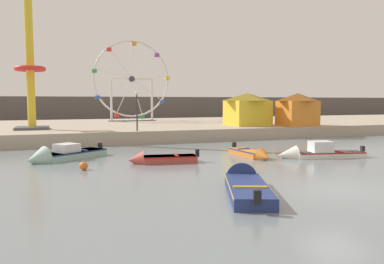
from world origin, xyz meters
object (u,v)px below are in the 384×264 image
Objects in this scene: carnival_booth_orange_canopy at (298,109)px; promenade_lamp_near at (137,105)px; ferris_wheel_white_frame at (132,81)px; mooring_buoy_orange at (84,166)px; motorboat_navy_blue at (244,183)px; carnival_booth_yellow_awning at (247,109)px; motorboat_seafoam at (60,155)px; motorboat_faded_red at (157,159)px; motorboat_white_red_stripe at (313,153)px; drop_tower_yellow_tower at (30,55)px; motorboat_orange_hull at (252,154)px.

carnival_booth_orange_canopy is 16.90m from promenade_lamp_near.
ferris_wheel_white_frame is 16.40m from promenade_lamp_near.
carnival_booth_orange_canopy is at bearing 29.27° from mooring_buoy_orange.
carnival_booth_yellow_awning is (11.39, 21.15, 2.57)m from motorboat_navy_blue.
ferris_wheel_white_frame is 20.89m from carnival_booth_orange_canopy.
motorboat_seafoam reaches higher than motorboat_faded_red.
promenade_lamp_near is (-16.86, -1.11, 0.50)m from carnival_booth_orange_canopy.
carnival_booth_orange_canopy is (23.08, 8.43, 2.51)m from motorboat_seafoam.
motorboat_seafoam is 0.87× the size of motorboat_white_red_stripe.
motorboat_navy_blue is 1.68× the size of promenade_lamp_near.
motorboat_white_red_stripe is at bearing -2.13° from mooring_buoy_orange.
motorboat_navy_blue reaches higher than motorboat_faded_red.
drop_tower_yellow_tower is at bearing -54.96° from motorboat_faded_red.
drop_tower_yellow_tower is at bearing -141.81° from motorboat_orange_hull.
carnival_booth_orange_canopy is 1.26× the size of promenade_lamp_near.
motorboat_faded_red reaches higher than motorboat_orange_hull.
promenade_lamp_near is at bearing -168.12° from carnival_booth_yellow_awning.
motorboat_white_red_stripe reaches higher than motorboat_seafoam.
carnival_booth_orange_canopy is at bearing -45.99° from ferris_wheel_white_frame.
promenade_lamp_near is (-5.42, 10.22, 3.08)m from motorboat_orange_hull.
motorboat_seafoam is at bearing 54.80° from motorboat_navy_blue.
drop_tower_yellow_tower reaches higher than carnival_booth_orange_canopy.
carnival_booth_yellow_awning is 12.72m from promenade_lamp_near.
motorboat_seafoam is 12.00m from motorboat_orange_hull.
drop_tower_yellow_tower is at bearing 167.05° from carnival_booth_orange_canopy.
drop_tower_yellow_tower is 4.85× the size of promenade_lamp_near.
motorboat_seafoam is 4.03m from mooring_buoy_orange.
carnival_booth_yellow_awning reaches higher than motorboat_faded_red.
motorboat_navy_blue is at bearing 111.67° from motorboat_faded_red.
motorboat_orange_hull is (-3.57, 1.48, -0.07)m from motorboat_white_red_stripe.
carnival_booth_orange_canopy reaches higher than motorboat_faded_red.
drop_tower_yellow_tower is (-9.40, 22.76, 7.37)m from motorboat_navy_blue.
motorboat_navy_blue is 8.86m from motorboat_orange_hull.
carnival_booth_yellow_awning is 1.08× the size of carnival_booth_orange_canopy.
promenade_lamp_near is (-8.99, 11.69, 3.01)m from motorboat_white_red_stripe.
ferris_wheel_white_frame is (-2.89, 26.16, 5.95)m from motorboat_orange_hull.
motorboat_seafoam is 10.06m from promenade_lamp_near.
drop_tower_yellow_tower reaches higher than carnival_booth_yellow_awning.
motorboat_white_red_stripe is (8.12, 6.12, 0.05)m from motorboat_navy_blue.
motorboat_orange_hull is at bearing -10.13° from motorboat_navy_blue.
motorboat_navy_blue is 1.23× the size of carnival_booth_yellow_awning.
ferris_wheel_white_frame is at bearing -145.79° from motorboat_seafoam.
drop_tower_yellow_tower is (-17.51, 16.64, 7.33)m from motorboat_white_red_stripe.
motorboat_white_red_stripe is at bearing -125.93° from carnival_booth_orange_canopy.
motorboat_faded_red is 27.17m from ferris_wheel_white_frame.
ferris_wheel_white_frame is at bearing 129.65° from carnival_booth_orange_canopy.
mooring_buoy_orange is at bearing -143.39° from carnival_booth_yellow_awning.
motorboat_navy_blue is 34.32m from ferris_wheel_white_frame.
drop_tower_yellow_tower is at bearing 172.24° from carnival_booth_yellow_awning.
motorboat_white_red_stripe is 15.24m from carnival_booth_orange_canopy.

